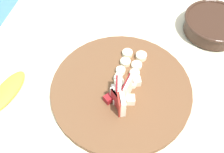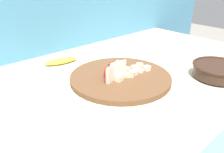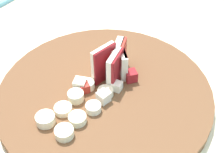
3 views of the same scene
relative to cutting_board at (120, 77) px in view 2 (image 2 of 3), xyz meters
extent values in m
cube|color=#4C8EB2|center=(0.02, 0.44, -0.28)|extent=(2.40, 0.04, 1.29)
cylinder|color=brown|center=(0.00, 0.00, 0.00)|extent=(0.37, 0.37, 0.02)
cube|color=maroon|center=(-0.02, -0.02, 0.04)|extent=(0.05, 0.01, 0.07)
cube|color=#EFE5CC|center=(-0.02, -0.02, 0.04)|extent=(0.05, 0.02, 0.07)
cube|color=maroon|center=(-0.03, 0.01, 0.04)|extent=(0.05, 0.01, 0.06)
cube|color=white|center=(-0.03, 0.00, 0.04)|extent=(0.05, 0.02, 0.06)
cube|color=#B22D23|center=(-0.06, -0.01, 0.04)|extent=(0.05, 0.02, 0.06)
cube|color=beige|center=(-0.06, -0.01, 0.04)|extent=(0.05, 0.03, 0.06)
cube|color=#A32323|center=(-0.06, 0.00, 0.03)|extent=(0.04, 0.04, 0.05)
cube|color=#EFE5CC|center=(-0.05, 0.00, 0.03)|extent=(0.04, 0.04, 0.05)
cube|color=white|center=(-0.01, 0.02, 0.02)|extent=(0.02, 0.02, 0.02)
cube|color=#B22D23|center=(0.02, -0.03, 0.02)|extent=(0.02, 0.02, 0.02)
cube|color=#EFE5CC|center=(-0.05, 0.00, 0.02)|extent=(0.02, 0.02, 0.02)
cube|color=beige|center=(0.03, -0.04, 0.02)|extent=(0.03, 0.03, 0.02)
cube|color=white|center=(0.03, 0.01, 0.02)|extent=(0.02, 0.02, 0.02)
cube|color=#EFE5CC|center=(-0.04, -0.03, 0.02)|extent=(0.03, 0.03, 0.02)
cube|color=maroon|center=(-0.05, 0.02, 0.02)|extent=(0.03, 0.03, 0.02)
cylinder|color=white|center=(0.01, -0.03, 0.02)|extent=(0.02, 0.02, 0.01)
cylinder|color=beige|center=(0.04, -0.03, 0.02)|extent=(0.03, 0.03, 0.01)
cylinder|color=white|center=(0.08, -0.03, 0.01)|extent=(0.03, 0.03, 0.01)
cylinder|color=#F4EAC6|center=(0.11, -0.03, 0.02)|extent=(0.03, 0.03, 0.01)
cylinder|color=#F4EAC6|center=(0.01, 0.01, 0.02)|extent=(0.03, 0.03, 0.01)
cylinder|color=white|center=(0.05, 0.01, 0.02)|extent=(0.02, 0.02, 0.01)
cylinder|color=beige|center=(0.08, 0.01, 0.02)|extent=(0.03, 0.03, 0.01)
cylinder|color=beige|center=(0.11, 0.01, 0.02)|extent=(0.03, 0.03, 0.01)
cylinder|color=#382319|center=(0.28, -0.23, -0.01)|extent=(0.10, 0.10, 0.01)
cylinder|color=#382319|center=(0.28, -0.23, 0.02)|extent=(0.17, 0.17, 0.04)
torus|color=#382319|center=(0.28, -0.23, 0.04)|extent=(0.18, 0.18, 0.01)
ellipsoid|color=gold|center=(-0.08, 0.29, 0.00)|extent=(0.15, 0.08, 0.02)
camera|label=1|loc=(-0.37, -0.06, 0.58)|focal=42.18mm
camera|label=2|loc=(-0.53, -0.54, 0.36)|focal=36.91mm
camera|label=3|loc=(0.31, 0.23, 0.39)|focal=51.13mm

